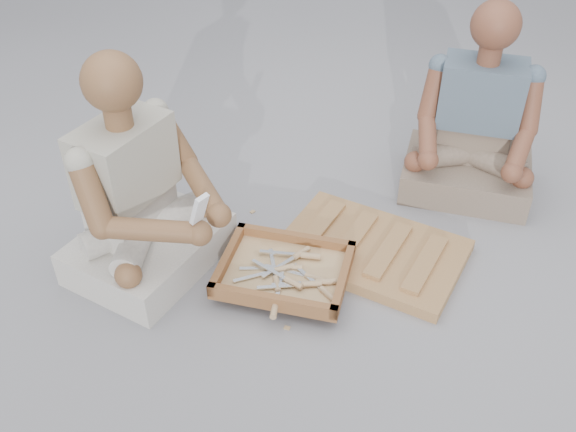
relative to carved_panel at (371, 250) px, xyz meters
The scene contains 27 objects.
ground 0.46m from the carved_panel, 114.55° to the right, with size 60.00×60.00×0.00m, color #95959A.
carved_panel is the anchor object (origin of this frame).
tool_tray 0.36m from the carved_panel, 123.69° to the right, with size 0.52×0.46×0.06m.
chisel_0 0.33m from the carved_panel, 95.90° to the right, with size 0.21×0.10×0.02m.
chisel_1 0.48m from the carved_panel, 106.82° to the right, with size 0.10×0.21×0.02m.
chisel_2 0.27m from the carved_panel, 129.25° to the right, with size 0.21×0.10×0.02m.
chisel_3 0.31m from the carved_panel, 101.95° to the right, with size 0.19×0.14×0.02m.
chisel_4 0.38m from the carved_panel, 114.09° to the right, with size 0.22×0.05×0.02m.
chisel_5 0.35m from the carved_panel, 125.15° to the right, with size 0.20×0.13×0.02m.
chisel_6 0.38m from the carved_panel, 124.76° to the right, with size 0.15×0.18×0.02m.
chisel_7 0.41m from the carved_panel, 119.15° to the right, with size 0.15×0.18×0.02m.
chisel_8 0.35m from the carved_panel, 106.58° to the right, with size 0.19×0.14×0.02m.
chisel_9 0.30m from the carved_panel, 131.33° to the right, with size 0.08×0.22×0.02m.
chisel_10 0.31m from the carved_panel, 111.41° to the right, with size 0.22×0.06×0.02m.
wood_chip_0 0.04m from the carved_panel, 96.38° to the right, with size 0.02×0.01×0.00m, color tan.
wood_chip_1 0.37m from the carved_panel, 133.26° to the right, with size 0.02×0.01×0.00m, color tan.
wood_chip_2 0.48m from the carved_panel, 100.33° to the right, with size 0.02×0.01×0.00m, color tan.
wood_chip_3 0.45m from the carved_panel, 156.89° to the right, with size 0.02×0.01×0.00m, color tan.
wood_chip_4 0.44m from the carved_panel, 117.73° to the right, with size 0.02×0.01×0.00m, color tan.
wood_chip_5 0.50m from the carved_panel, 164.28° to the right, with size 0.02×0.01×0.00m, color tan.
wood_chip_6 0.13m from the carved_panel, 44.40° to the left, with size 0.02×0.01×0.00m, color tan.
wood_chip_7 0.53m from the carved_panel, behind, with size 0.02×0.01×0.00m, color tan.
wood_chip_8 0.39m from the carved_panel, 101.47° to the right, with size 0.02×0.01×0.00m, color tan.
wood_chip_9 0.09m from the carved_panel, ahead, with size 0.02×0.01×0.00m, color tan.
craftsman 0.86m from the carved_panel, 146.92° to the right, with size 0.54×0.52×0.82m.
companion 0.68m from the carved_panel, 75.80° to the left, with size 0.60×0.52×0.80m.
mobile_phone 0.73m from the carved_panel, 127.50° to the right, with size 0.06×0.05×0.11m.
Camera 1 is at (0.83, -1.30, 1.59)m, focal length 40.00 mm.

